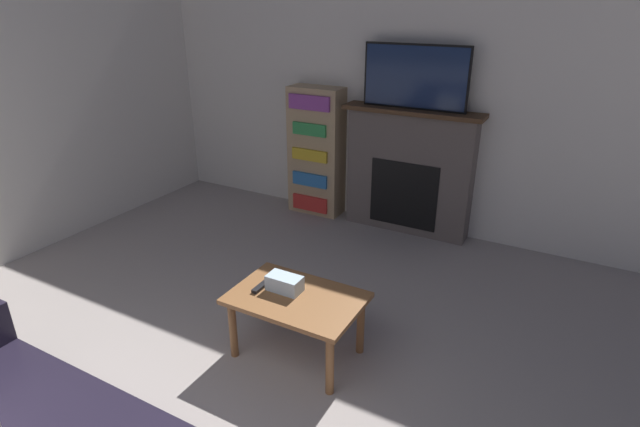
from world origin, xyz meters
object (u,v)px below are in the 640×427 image
Objects in this scene: fireplace at (409,171)px; tv at (415,77)px; bookshelf at (316,152)px; coffee_table at (297,305)px.

fireplace is 1.35× the size of tv.
bookshelf reaches higher than fireplace.
coffee_table is (0.05, -2.15, -0.24)m from fireplace.
bookshelf is at bearing -178.67° from fireplace.
tv is 2.40m from coffee_table.
tv is at bearing 0.19° from bookshelf.
tv reaches higher than fireplace.
coffee_table is (0.05, -2.13, -1.11)m from tv.
fireplace is at bearing 91.29° from coffee_table.
bookshelf is (-1.00, -0.02, 0.06)m from fireplace.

